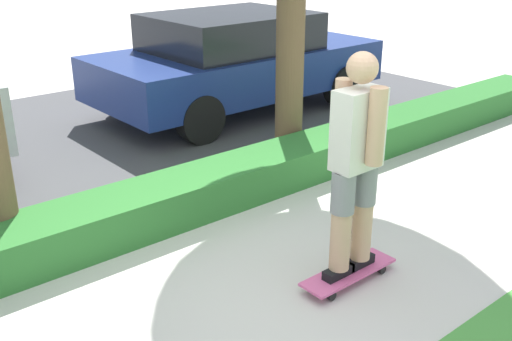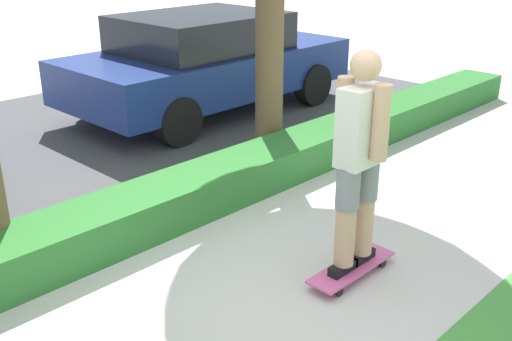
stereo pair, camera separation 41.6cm
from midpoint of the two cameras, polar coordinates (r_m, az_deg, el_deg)
The scene contains 6 objects.
ground_plane at distance 4.44m, azimuth 1.10°, elevation -11.76°, with size 60.00×60.00×0.00m, color beige.
street_asphalt at distance 7.65m, azimuth -22.35°, elevation 1.53°, with size 12.65×5.00×0.01m.
hedge_row at distance 5.43m, azimuth -11.24°, elevation -3.29°, with size 12.65×0.60×0.37m.
skateboard at distance 4.64m, azimuth 6.55°, elevation -9.25°, with size 0.82×0.24×0.09m.
skater_person at distance 4.25m, azimuth 7.07°, elevation 1.12°, with size 0.49×0.42×1.65m.
parked_car_middle at distance 8.68m, azimuth -6.12°, elevation 10.34°, with size 4.17×1.99×1.39m.
Camera 2 is at (-2.84, -2.39, 2.47)m, focal length 42.00 mm.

